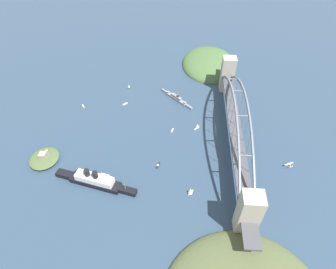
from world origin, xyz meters
TOP-DOWN VIEW (x-y plane):
  - ground_plane at (0.00, 0.00)m, footprint 1400.00×1400.00m
  - harbor_arch_bridge at (-0.00, -0.00)m, footprint 296.53×19.30m
  - headland_east_shore at (186.67, 20.84)m, footprint 121.94×93.63m
  - ocean_liner at (-75.25, 154.22)m, footprint 28.57×93.76m
  - naval_cruiser at (83.21, 73.65)m, footprint 46.37×48.61m
  - fort_island_mid_harbor at (-45.64, 222.88)m, footprint 36.26×33.92m
  - seaplane_taxiing_near_bridge at (-34.20, -62.25)m, footprint 8.32×11.36m
  - small_boat_0 at (23.26, 43.29)m, footprint 8.02×7.75m
  - small_boat_1 at (16.11, 75.93)m, footprint 8.32×3.13m
  - small_boat_2 at (57.36, 207.35)m, footprint 8.78×6.44m
  - small_boat_3 at (-44.85, 88.87)m, footprint 9.24×3.86m
  - small_boat_4 at (-80.16, 51.10)m, footprint 8.68×7.18m
  - small_boat_5 at (66.96, 148.17)m, footprint 6.77×7.01m
  - small_boat_6 at (108.22, 149.38)m, footprint 5.39×5.48m

SIDE VIEW (x-z plane):
  - ground_plane at x=0.00m, z-range 0.00..0.00m
  - headland_east_shore at x=186.67m, z-range -15.82..15.82m
  - small_boat_1 at x=16.11m, z-range -0.25..1.53m
  - small_boat_5 at x=66.96m, z-range -0.29..1.80m
  - small_boat_2 at x=57.36m, z-range -0.28..1.80m
  - small_boat_3 at x=-44.85m, z-range -0.30..1.95m
  - seaplane_taxiing_near_bridge at x=-34.20m, z-range -0.37..4.73m
  - naval_cruiser at x=83.21m, z-range -5.63..11.28m
  - small_boat_6 at x=108.22m, z-range -0.21..6.90m
  - fort_island_mid_harbor at x=-45.64m, z-range -2.69..9.57m
  - small_boat_0 at x=23.26m, z-range -0.23..8.19m
  - small_boat_4 at x=-80.16m, z-range -0.35..10.10m
  - ocean_liner at x=-75.25m, z-range -4.34..16.90m
  - harbor_arch_bridge at x=0.00m, z-range -4.62..60.48m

